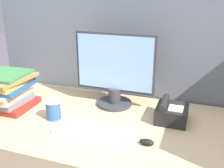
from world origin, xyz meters
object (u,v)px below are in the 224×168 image
at_px(monitor, 115,73).
at_px(coffee_cup, 53,110).
at_px(keyboard, 93,132).
at_px(desk_telephone, 171,113).
at_px(book_stack, 9,91).
at_px(mouse, 147,142).

distance_m(monitor, coffee_cup, 0.42).
distance_m(keyboard, coffee_cup, 0.29).
bearing_deg(desk_telephone, monitor, 164.99).
distance_m(coffee_cup, book_stack, 0.33).
height_order(keyboard, book_stack, book_stack).
relative_size(coffee_cup, book_stack, 0.35).
height_order(monitor, desk_telephone, monitor).
distance_m(monitor, mouse, 0.51).
distance_m(keyboard, book_stack, 0.61).
distance_m(monitor, keyboard, 0.42).
xyz_separation_m(mouse, coffee_cup, (-0.55, 0.09, 0.04)).
relative_size(keyboard, coffee_cup, 3.71).
distance_m(book_stack, desk_telephone, 0.96).
xyz_separation_m(keyboard, book_stack, (-0.59, 0.11, 0.10)).
bearing_deg(monitor, keyboard, -88.16).
bearing_deg(book_stack, mouse, -7.87).
relative_size(monitor, book_stack, 1.56).
bearing_deg(monitor, mouse, -52.54).
bearing_deg(coffee_cup, book_stack, 173.90).
relative_size(keyboard, mouse, 5.73).
height_order(monitor, mouse, monitor).
bearing_deg(coffee_cup, keyboard, -16.10).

